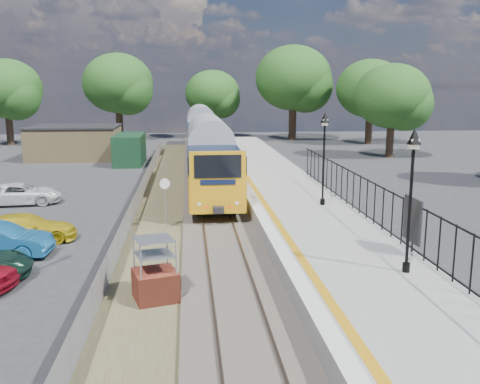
{
  "coord_description": "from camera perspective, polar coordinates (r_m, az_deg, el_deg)",
  "views": [
    {
      "loc": [
        -1.39,
        -19.71,
        6.74
      ],
      "look_at": [
        0.95,
        4.13,
        2.0
      ],
      "focal_mm": 40.0,
      "sensor_mm": 36.0,
      "label": 1
    }
  ],
  "objects": [
    {
      "name": "platform_edge",
      "position": [
        28.53,
        1.62,
        -0.61
      ],
      "size": [
        0.9,
        70.0,
        0.01
      ],
      "color": "silver",
      "rests_on": "platform"
    },
    {
      "name": "ground",
      "position": [
        20.87,
        -1.5,
        -7.65
      ],
      "size": [
        120.0,
        120.0,
        0.0
      ],
      "primitive_type": "plane",
      "color": "#2D2D30",
      "rests_on": "ground"
    },
    {
      "name": "outbuilding",
      "position": [
        52.06,
        -16.18,
        5.0
      ],
      "size": [
        10.8,
        10.1,
        3.12
      ],
      "color": "tan",
      "rests_on": "ground"
    },
    {
      "name": "brick_plinth",
      "position": [
        17.3,
        -9.05,
        -8.3
      ],
      "size": [
        1.61,
        1.61,
        2.1
      ],
      "rotation": [
        0.0,
        0.0,
        0.28
      ],
      "color": "maroon",
      "rests_on": "ground"
    },
    {
      "name": "palisade_fence",
      "position": [
        23.84,
        13.97,
        -1.01
      ],
      "size": [
        0.12,
        26.0,
        2.0
      ],
      "color": "black",
      "rests_on": "platform"
    },
    {
      "name": "track_bed",
      "position": [
        30.14,
        -3.72,
        -1.58
      ],
      "size": [
        5.9,
        80.0,
        0.29
      ],
      "color": "#473F38",
      "rests_on": "ground"
    },
    {
      "name": "victorian_lamp_north",
      "position": [
        26.68,
        8.99,
        5.8
      ],
      "size": [
        0.44,
        0.44,
        4.6
      ],
      "color": "black",
      "rests_on": "platform"
    },
    {
      "name": "car_white",
      "position": [
        33.49,
        -22.34,
        -0.19
      ],
      "size": [
        4.7,
        2.65,
        1.24
      ],
      "primitive_type": "imported",
      "rotation": [
        0.0,
        0.0,
        1.71
      ],
      "color": "white",
      "rests_on": "ground"
    },
    {
      "name": "wire_fence",
      "position": [
        32.42,
        -10.47,
        0.09
      ],
      "size": [
        0.06,
        52.0,
        1.2
      ],
      "color": "#999EA3",
      "rests_on": "ground"
    },
    {
      "name": "tree_line",
      "position": [
        61.77,
        -3.07,
        11.05
      ],
      "size": [
        56.8,
        43.8,
        11.88
      ],
      "color": "#332319",
      "rests_on": "ground"
    },
    {
      "name": "car_yellow",
      "position": [
        25.34,
        -21.82,
        -3.61
      ],
      "size": [
        4.44,
        2.25,
        1.23
      ],
      "primitive_type": "imported",
      "rotation": [
        0.0,
        0.0,
        1.7
      ],
      "color": "gold",
      "rests_on": "ground"
    },
    {
      "name": "train",
      "position": [
        45.63,
        -3.85,
        5.64
      ],
      "size": [
        2.82,
        40.83,
        3.51
      ],
      "color": "orange",
      "rests_on": "ground"
    },
    {
      "name": "platform",
      "position": [
        28.96,
        5.66,
        -1.41
      ],
      "size": [
        5.0,
        70.0,
        0.9
      ],
      "primitive_type": "cube",
      "color": "gray",
      "rests_on": "ground"
    },
    {
      "name": "victorian_lamp_south",
      "position": [
        17.33,
        17.91,
        2.55
      ],
      "size": [
        0.44,
        0.44,
        4.6
      ],
      "color": "black",
      "rests_on": "platform"
    },
    {
      "name": "speed_sign",
      "position": [
        25.47,
        -7.99,
        -0.4
      ],
      "size": [
        0.49,
        0.2,
        2.5
      ],
      "rotation": [
        0.0,
        0.0,
        0.34
      ],
      "color": "#999EA3",
      "rests_on": "ground"
    }
  ]
}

